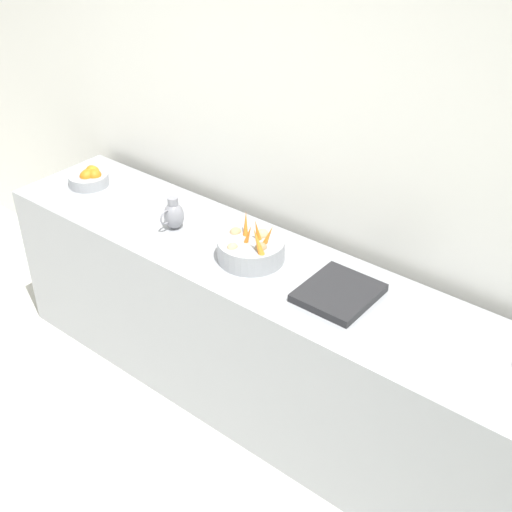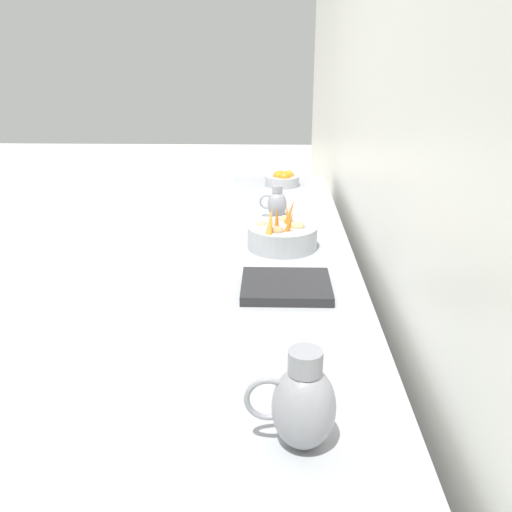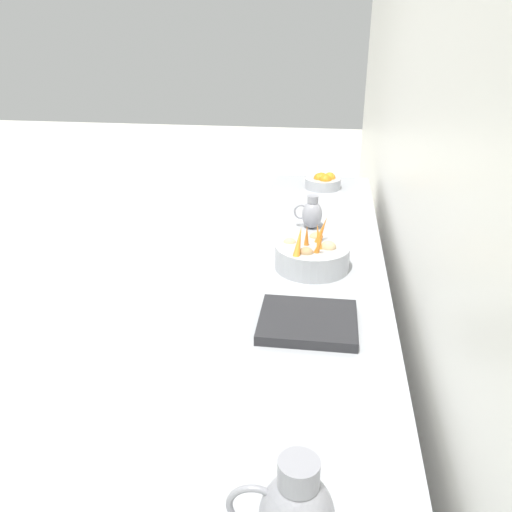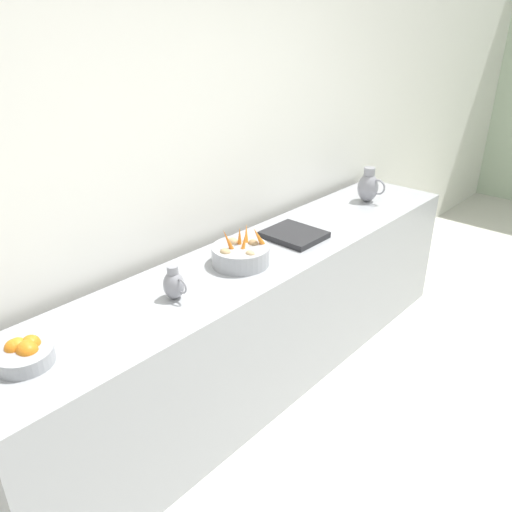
{
  "view_description": "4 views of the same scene",
  "coord_description": "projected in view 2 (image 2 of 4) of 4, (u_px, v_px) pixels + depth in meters",
  "views": [
    {
      "loc": [
        0.53,
        1.7,
        2.64
      ],
      "look_at": [
        -1.39,
        0.15,
        1.03
      ],
      "focal_mm": 47.2,
      "sensor_mm": 36.0,
      "label": 1
    },
    {
      "loc": [
        -1.47,
        2.51,
        1.79
      ],
      "look_at": [
        -1.41,
        0.43,
        1.01
      ],
      "focal_mm": 40.36,
      "sensor_mm": 36.0,
      "label": 2
    },
    {
      "loc": [
        -1.57,
        2.14,
        1.89
      ],
      "look_at": [
        -1.33,
        0.35,
        1.08
      ],
      "focal_mm": 37.93,
      "sensor_mm": 36.0,
      "label": 3
    },
    {
      "loc": [
        0.19,
        -1.75,
        2.12
      ],
      "look_at": [
        -1.44,
        0.05,
        0.95
      ],
      "focal_mm": 35.0,
      "sensor_mm": 36.0,
      "label": 4
    }
  ],
  "objects": [
    {
      "name": "counter_sink_basin",
      "position": [
        286.0,
        286.0,
        2.19
      ],
      "size": [
        0.34,
        0.3,
        0.04
      ],
      "primitive_type": "cube",
      "color": "#232326",
      "rests_on": "prep_counter"
    },
    {
      "name": "prep_counter",
      "position": [
        282.0,
        354.0,
        2.62
      ],
      "size": [
        0.63,
        3.35,
        0.89
      ],
      "primitive_type": "cube",
      "color": "#9EA0A5",
      "rests_on": "ground_plane"
    },
    {
      "name": "metal_pitcher_tall",
      "position": [
        303.0,
        404.0,
        1.32
      ],
      "size": [
        0.21,
        0.15,
        0.25
      ],
      "color": "gray",
      "rests_on": "prep_counter"
    },
    {
      "name": "metal_pitcher_short",
      "position": [
        277.0,
        203.0,
        3.08
      ],
      "size": [
        0.15,
        0.1,
        0.17
      ],
      "color": "gray",
      "rests_on": "prep_counter"
    },
    {
      "name": "vegetable_colander",
      "position": [
        282.0,
        236.0,
        2.63
      ],
      "size": [
        0.32,
        0.32,
        0.22
      ],
      "color": "#9EA0A5",
      "rests_on": "prep_counter"
    },
    {
      "name": "orange_bowl",
      "position": [
        283.0,
        179.0,
        3.75
      ],
      "size": [
        0.22,
        0.22,
        0.1
      ],
      "color": "#9EA0A5",
      "rests_on": "prep_counter"
    },
    {
      "name": "tile_wall_left",
      "position": [
        428.0,
        140.0,
        1.77
      ],
      "size": [
        0.1,
        8.92,
        3.0
      ],
      "primitive_type": "cube",
      "color": "white",
      "rests_on": "ground_plane"
    }
  ]
}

